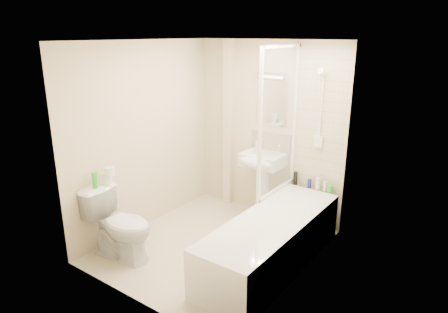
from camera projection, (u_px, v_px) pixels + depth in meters
The scene contains 24 objects.
floor at pixel (214, 246), 4.84m from camera, with size 2.50×2.50×0.00m, color beige.
wall_back at pixel (268, 130), 5.45m from camera, with size 2.20×0.02×2.40m, color beige.
wall_left at pixel (144, 137), 5.10m from camera, with size 0.02×2.50×2.40m, color beige.
wall_right at pixel (303, 170), 3.87m from camera, with size 0.02×2.50×2.40m, color beige.
ceiling at pixel (212, 40), 4.13m from camera, with size 2.20×2.50×0.02m, color white.
tile_back at pixel (321, 121), 4.96m from camera, with size 0.70×0.01×1.75m, color beige.
tile_right at pixel (306, 146), 3.86m from camera, with size 0.01×2.10×1.75m, color beige.
pipe_boxing at pixel (229, 125), 5.75m from camera, with size 0.12×0.12×2.40m, color beige.
splashback at pixel (271, 143), 5.47m from camera, with size 0.60×0.01×0.30m, color beige.
mirror at pixel (272, 103), 5.30m from camera, with size 0.46×0.01×0.60m, color white.
strip_light at pixel (272, 75), 5.17m from camera, with size 0.42×0.07×0.07m, color silver.
bathtub at pixel (271, 241), 4.39m from camera, with size 0.70×2.10×0.55m.
shower_screen at pixel (279, 122), 4.80m from camera, with size 0.04×0.92×1.80m.
shower_fixture at pixel (320, 112), 4.89m from camera, with size 0.10×0.16×0.99m.
pedestal_sink at pixel (262, 167), 5.38m from camera, with size 0.55×0.50×1.06m.
bottle_black_a at pixel (295, 178), 5.28m from camera, with size 0.05×0.05×0.17m, color black.
bottle_blue at pixel (309, 183), 5.17m from camera, with size 0.05×0.05×0.11m, color navy.
bottle_cream at pixel (318, 183), 5.10m from camera, with size 0.06×0.06×0.16m, color beige.
bottle_white_b at pixel (325, 187), 5.06m from camera, with size 0.05×0.05×0.12m, color silver.
bottle_green at pixel (330, 189), 5.02m from camera, with size 0.07×0.07×0.09m, color green.
toilet at pixel (120, 224), 4.51m from camera, with size 0.84×0.54×0.81m, color white.
toilet_roll_lower at pixel (107, 180), 4.58m from camera, with size 0.11×0.11×0.11m, color white.
toilet_roll_upper at pixel (109, 171), 4.55m from camera, with size 0.11×0.11×0.10m, color white.
green_bottle at pixel (95, 180), 4.44m from camera, with size 0.06×0.06×0.18m, color green.
Camera 1 is at (2.62, -3.41, 2.48)m, focal length 32.00 mm.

